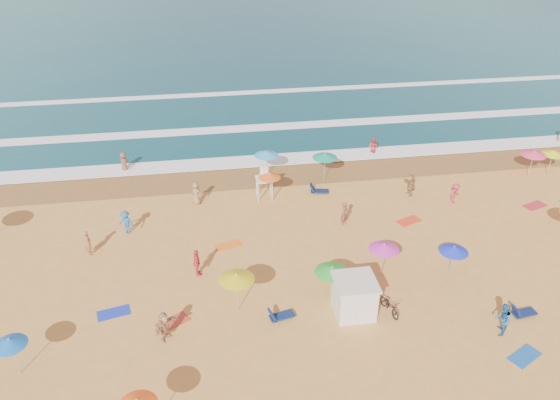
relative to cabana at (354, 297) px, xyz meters
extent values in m
plane|color=gold|center=(-0.28, 3.85, -1.00)|extent=(220.00, 220.00, 0.00)
cube|color=#0C4756|center=(-0.28, 87.85, -1.00)|extent=(220.00, 140.00, 0.18)
plane|color=olive|center=(-0.28, 16.35, -0.99)|extent=(220.00, 220.00, 0.00)
cube|color=white|center=(-0.28, 18.85, -0.90)|extent=(200.00, 2.20, 0.05)
cube|color=white|center=(-0.28, 25.85, -0.90)|extent=(200.00, 1.60, 0.05)
cube|color=white|center=(-0.28, 35.85, -0.90)|extent=(200.00, 1.20, 0.05)
cube|color=silver|center=(0.00, 0.00, 0.00)|extent=(2.00, 2.00, 2.00)
cube|color=silver|center=(0.00, 0.00, 1.06)|extent=(2.20, 2.20, 0.12)
imported|color=black|center=(1.90, -0.30, -0.55)|extent=(1.01, 1.82, 0.90)
cone|color=yellow|center=(19.32, 13.08, 0.97)|extent=(1.70, 1.70, 0.35)
cone|color=blue|center=(-16.57, -1.75, 1.01)|extent=(1.53, 1.53, 0.35)
cone|color=#1A2DDF|center=(6.37, 2.15, 0.93)|extent=(1.67, 1.67, 0.35)
cone|color=#129677|center=(1.80, 15.10, 1.01)|extent=(1.90, 1.90, 0.35)
cone|color=orange|center=(-2.79, 12.47, 1.05)|extent=(1.57, 1.57, 0.35)
cone|color=#F93771|center=(17.68, 13.04, 1.06)|extent=(1.89, 1.89, 0.35)
cone|color=#319BDE|center=(-2.53, 16.35, 0.93)|extent=(1.85, 1.85, 0.35)
cone|color=green|center=(-0.91, 1.38, 0.92)|extent=(1.88, 1.88, 0.35)
cone|color=#D42FAF|center=(2.47, 2.88, 1.00)|extent=(1.74, 1.74, 0.35)
cone|color=gold|center=(-6.07, 1.10, 1.26)|extent=(1.89, 1.89, 0.35)
cube|color=navy|center=(-3.84, 0.09, -0.83)|extent=(1.39, 0.84, 0.34)
cube|color=navy|center=(8.91, -1.63, -0.83)|extent=(1.36, 0.72, 0.34)
cube|color=#0E1F48|center=(1.00, 12.98, -0.83)|extent=(1.38, 0.80, 0.34)
cube|color=#1D32B7|center=(-12.69, 1.84, -0.98)|extent=(1.85, 1.22, 0.03)
cube|color=orange|center=(-6.19, 7.18, -0.98)|extent=(1.85, 1.23, 0.03)
cube|color=#BE3C2C|center=(-9.54, 0.64, -0.98)|extent=(1.90, 1.61, 0.03)
cube|color=red|center=(6.17, 8.24, -0.98)|extent=(1.90, 1.44, 0.03)
cube|color=#1A57A6|center=(7.41, -4.34, -0.98)|extent=(1.91, 1.54, 0.03)
cube|color=#B92B33|center=(15.77, 8.84, -0.98)|extent=(1.89, 1.37, 0.03)
imported|color=#DF3744|center=(-8.14, 4.51, -0.14)|extent=(0.45, 1.02, 1.72)
imported|color=#C23043|center=(10.18, 10.09, -0.22)|extent=(1.15, 1.05, 1.55)
imported|color=tan|center=(-9.84, -0.51, -0.16)|extent=(1.40, 1.50, 1.68)
imported|color=olive|center=(-8.03, 12.80, -0.15)|extent=(0.98, 0.95, 1.69)
imported|color=#9F6249|center=(-14.70, 7.57, -0.14)|extent=(0.58, 0.72, 1.72)
imported|color=#9B7547|center=(7.46, 11.76, -0.17)|extent=(0.64, 1.58, 1.66)
imported|color=brown|center=(1.71, 8.54, -0.14)|extent=(0.70, 0.75, 1.71)
imported|color=#246BA9|center=(6.97, -2.67, -0.08)|extent=(1.03, 1.12, 1.84)
imported|color=#DC3744|center=(6.93, 19.06, -0.41)|extent=(1.02, 1.02, 1.67)
imported|color=brown|center=(-13.61, 18.92, -0.33)|extent=(0.95, 1.07, 1.83)
imported|color=#215F9D|center=(-12.62, 9.63, -0.17)|extent=(1.24, 1.07, 1.66)
camera|label=1|loc=(-7.22, -21.39, 18.90)|focal=35.00mm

